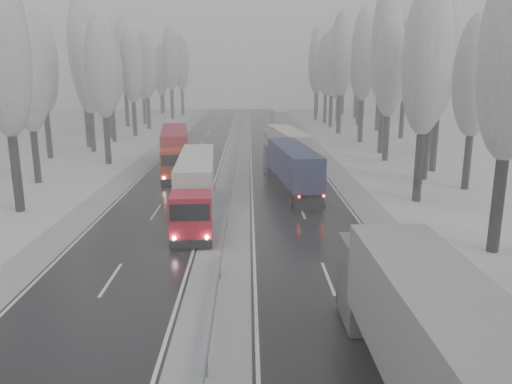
{
  "coord_description": "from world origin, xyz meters",
  "views": [
    {
      "loc": [
        1.4,
        -10.49,
        9.71
      ],
      "look_at": [
        1.89,
        20.96,
        2.2
      ],
      "focal_mm": 35.0,
      "sensor_mm": 36.0,
      "label": 1
    }
  ],
  "objects_px": {
    "truck_blue_box": "(290,164)",
    "truck_grey_tarp": "(448,360)",
    "box_truck_distant": "(280,118)",
    "truck_cream_box": "(286,143)",
    "truck_red_white": "(196,181)",
    "truck_red_red": "(175,147)"
  },
  "relations": [
    {
      "from": "truck_grey_tarp",
      "to": "truck_cream_box",
      "type": "distance_m",
      "value": 43.01
    },
    {
      "from": "truck_grey_tarp",
      "to": "box_truck_distant",
      "type": "height_order",
      "value": "truck_grey_tarp"
    },
    {
      "from": "truck_blue_box",
      "to": "truck_red_red",
      "type": "distance_m",
      "value": 14.24
    },
    {
      "from": "truck_grey_tarp",
      "to": "truck_blue_box",
      "type": "height_order",
      "value": "truck_grey_tarp"
    },
    {
      "from": "truck_red_white",
      "to": "truck_red_red",
      "type": "relative_size",
      "value": 0.96
    },
    {
      "from": "box_truck_distant",
      "to": "truck_cream_box",
      "type": "bearing_deg",
      "value": -96.25
    },
    {
      "from": "truck_blue_box",
      "to": "truck_cream_box",
      "type": "distance_m",
      "value": 12.61
    },
    {
      "from": "truck_blue_box",
      "to": "truck_grey_tarp",
      "type": "bearing_deg",
      "value": -93.58
    },
    {
      "from": "truck_red_white",
      "to": "truck_red_red",
      "type": "bearing_deg",
      "value": 99.81
    },
    {
      "from": "truck_blue_box",
      "to": "truck_cream_box",
      "type": "xyz_separation_m",
      "value": [
        0.51,
        12.6,
        0.0
      ]
    },
    {
      "from": "truck_cream_box",
      "to": "truck_red_red",
      "type": "relative_size",
      "value": 0.94
    },
    {
      "from": "truck_cream_box",
      "to": "box_truck_distant",
      "type": "distance_m",
      "value": 39.7
    },
    {
      "from": "box_truck_distant",
      "to": "truck_red_white",
      "type": "relative_size",
      "value": 0.53
    },
    {
      "from": "truck_blue_box",
      "to": "box_truck_distant",
      "type": "height_order",
      "value": "truck_blue_box"
    },
    {
      "from": "truck_grey_tarp",
      "to": "truck_red_red",
      "type": "height_order",
      "value": "truck_grey_tarp"
    },
    {
      "from": "truck_blue_box",
      "to": "truck_red_red",
      "type": "xyz_separation_m",
      "value": [
        -11.08,
        8.94,
        0.15
      ]
    },
    {
      "from": "truck_cream_box",
      "to": "box_truck_distant",
      "type": "relative_size",
      "value": 1.85
    },
    {
      "from": "box_truck_distant",
      "to": "truck_red_white",
      "type": "distance_m",
      "value": 60.31
    },
    {
      "from": "truck_cream_box",
      "to": "truck_red_white",
      "type": "xyz_separation_m",
      "value": [
        -7.79,
        -19.88,
        0.04
      ]
    },
    {
      "from": "truck_grey_tarp",
      "to": "box_truck_distant",
      "type": "distance_m",
      "value": 82.66
    },
    {
      "from": "truck_red_red",
      "to": "truck_blue_box",
      "type": "bearing_deg",
      "value": -46.72
    },
    {
      "from": "box_truck_distant",
      "to": "truck_red_red",
      "type": "distance_m",
      "value": 45.35
    }
  ]
}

